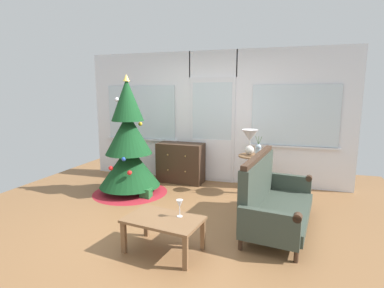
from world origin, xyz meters
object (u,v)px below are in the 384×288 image
(table_lamp, at_px, (250,139))
(wine_glass, at_px, (180,204))
(gift_box, at_px, (146,193))
(flower_vase, at_px, (258,150))
(christmas_tree, at_px, (129,151))
(coffee_table, at_px, (163,223))
(dresser_cabinet, at_px, (181,163))
(settee_sofa, at_px, (271,199))
(side_table, at_px, (252,166))

(table_lamp, relative_size, wine_glass, 2.26)
(gift_box, bearing_deg, flower_vase, 22.00)
(christmas_tree, distance_m, flower_vase, 2.23)
(flower_vase, height_order, coffee_table, flower_vase)
(christmas_tree, bearing_deg, dresser_cabinet, 53.53)
(coffee_table, bearing_deg, dresser_cabinet, 105.12)
(settee_sofa, bearing_deg, dresser_cabinet, 139.47)
(wine_glass, bearing_deg, christmas_tree, 133.46)
(table_lamp, bearing_deg, coffee_table, -106.40)
(christmas_tree, distance_m, dresser_cabinet, 1.15)
(christmas_tree, xyz_separation_m, coffee_table, (1.34, -1.67, -0.43))
(dresser_cabinet, xyz_separation_m, gift_box, (-0.24, -1.08, -0.30))
(settee_sofa, relative_size, coffee_table, 1.90)
(table_lamp, bearing_deg, dresser_cabinet, 169.10)
(side_table, relative_size, coffee_table, 0.76)
(flower_vase, bearing_deg, christmas_tree, -166.67)
(settee_sofa, relative_size, table_lamp, 3.92)
(settee_sofa, xyz_separation_m, table_lamp, (-0.44, 1.28, 0.60))
(dresser_cabinet, relative_size, side_table, 1.33)
(side_table, relative_size, gift_box, 3.95)
(christmas_tree, relative_size, side_table, 3.00)
(dresser_cabinet, distance_m, gift_box, 1.14)
(settee_sofa, relative_size, wine_glass, 8.84)
(christmas_tree, height_order, settee_sofa, christmas_tree)
(dresser_cabinet, xyz_separation_m, coffee_table, (0.69, -2.55, -0.06))
(side_table, distance_m, gift_box, 1.88)
(coffee_table, relative_size, wine_glass, 4.64)
(table_lamp, distance_m, coffee_table, 2.47)
(settee_sofa, bearing_deg, christmas_tree, 164.84)
(table_lamp, relative_size, coffee_table, 0.49)
(table_lamp, height_order, wine_glass, table_lamp)
(christmas_tree, bearing_deg, table_lamp, 16.99)
(christmas_tree, relative_size, gift_box, 11.85)
(gift_box, bearing_deg, dresser_cabinet, 77.22)
(wine_glass, bearing_deg, table_lamp, 76.73)
(coffee_table, xyz_separation_m, wine_glass, (0.16, 0.10, 0.20))
(table_lamp, xyz_separation_m, coffee_table, (-0.67, -2.29, -0.64))
(settee_sofa, relative_size, gift_box, 9.90)
(dresser_cabinet, bearing_deg, coffee_table, -74.88)
(settee_sofa, distance_m, wine_glass, 1.33)
(christmas_tree, distance_m, side_table, 2.16)
(christmas_tree, xyz_separation_m, flower_vase, (2.17, 0.51, 0.05))
(christmas_tree, relative_size, coffee_table, 2.28)
(christmas_tree, relative_size, wine_glass, 10.58)
(side_table, distance_m, coffee_table, 2.37)
(table_lamp, height_order, flower_vase, table_lamp)
(settee_sofa, relative_size, flower_vase, 4.93)
(dresser_cabinet, distance_m, flower_vase, 1.62)
(coffee_table, bearing_deg, side_table, 71.93)
(christmas_tree, xyz_separation_m, wine_glass, (1.49, -1.58, -0.23))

